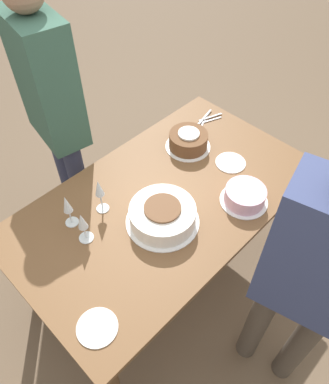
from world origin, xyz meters
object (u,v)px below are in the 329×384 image
cake_front_chocolate (188,141)px  wine_glass_extra (82,223)px  person_watching (313,276)px  cake_center_white (163,215)px  wine_glass_far (67,206)px  wine_glass_near (99,190)px  cake_back_decorated (245,196)px  person_cutting (53,103)px

cake_front_chocolate → wine_glass_extra: wine_glass_extra is taller
person_watching → cake_center_white: bearing=-4.5°
wine_glass_far → wine_glass_extra: size_ratio=1.07×
wine_glass_near → wine_glass_far: bearing=-14.1°
wine_glass_extra → person_watching: 1.00m
cake_front_chocolate → person_watching: bearing=68.8°
cake_front_chocolate → wine_glass_near: size_ratio=1.28×
cake_back_decorated → person_cutting: 1.15m
wine_glass_extra → wine_glass_near: bearing=-153.9°
cake_front_chocolate → person_watching: (0.38, 0.98, 0.15)m
cake_front_chocolate → wine_glass_extra: (0.82, 0.09, 0.07)m
cake_front_chocolate → person_cutting: 0.79m
person_cutting → cake_front_chocolate: bearing=50.0°
person_watching → wine_glass_extra: bearing=12.4°
wine_glass_far → person_watching: (-0.43, 1.02, 0.07)m
cake_back_decorated → cake_center_white: bearing=-28.1°
cake_center_white → cake_front_chocolate: 0.57m
cake_back_decorated → wine_glass_far: 0.88m
wine_glass_extra → person_cutting: size_ratio=0.11×
person_cutting → person_watching: bearing=13.8°
wine_glass_extra → cake_front_chocolate: bearing=-173.9°
cake_back_decorated → wine_glass_extra: bearing=-29.2°
wine_glass_near → person_watching: person_watching is taller
cake_front_chocolate → wine_glass_far: wine_glass_far is taller
cake_center_white → wine_glass_extra: wine_glass_extra is taller
cake_front_chocolate → wine_glass_far: (0.82, -0.04, 0.08)m
wine_glass_far → wine_glass_near: bearing=165.9°
cake_front_chocolate → cake_back_decorated: cake_front_chocolate is taller
wine_glass_near → wine_glass_extra: size_ratio=1.14×
wine_glass_far → wine_glass_extra: (0.01, 0.12, -0.01)m
cake_center_white → cake_front_chocolate: cake_center_white is taller
person_cutting → cake_center_white: bearing=9.3°
person_cutting → cake_back_decorated: bearing=29.5°
wine_glass_near → wine_glass_extra: wine_glass_near is taller
wine_glass_near → cake_center_white: bearing=119.6°
wine_glass_far → cake_center_white: bearing=135.2°
wine_glass_near → person_cutting: size_ratio=0.12×
person_watching → wine_glass_far: bearing=9.3°
cake_front_chocolate → cake_center_white: bearing=29.4°
wine_glass_extra → cake_center_white: bearing=149.5°
wine_glass_near → wine_glass_far: (0.16, -0.04, -0.01)m
cake_front_chocolate → wine_glass_near: (0.65, 0.00, 0.09)m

